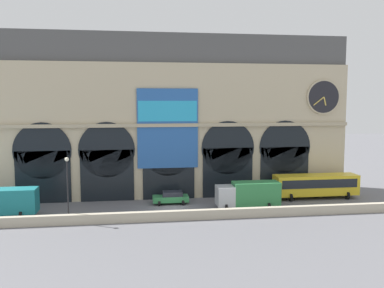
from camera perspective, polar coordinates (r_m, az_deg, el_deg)
The scene contains 8 objects.
ground_plane at distance 48.46m, azimuth -2.77°, elevation -9.09°, with size 200.00×200.00×0.00m, color slate.
quay_parapet_wall at distance 43.83m, azimuth -2.21°, elevation -10.02°, with size 90.00×0.70×1.04m, color #B2A891.
station_building at distance 54.60m, azimuth -3.56°, elevation 3.69°, with size 48.38×6.01×21.35m.
box_truck_west at distance 49.30m, azimuth -25.11°, elevation -7.37°, with size 7.50×2.91×3.12m.
car_center at distance 50.56m, azimuth -2.97°, elevation -7.52°, with size 4.40×2.22×1.55m.
box_truck_mideast at distance 48.82m, azimuth 7.97°, elevation -6.97°, with size 7.50×2.91×3.12m.
bus_east at distance 55.51m, azimuth 17.03°, elevation -5.51°, with size 11.00×3.25×3.10m.
street_lamp_quayside at distance 44.06m, azimuth -17.13°, elevation -5.00°, with size 0.44×0.44×6.90m.
Camera 1 is at (-4.23, -46.59, 12.64)m, focal length 37.88 mm.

